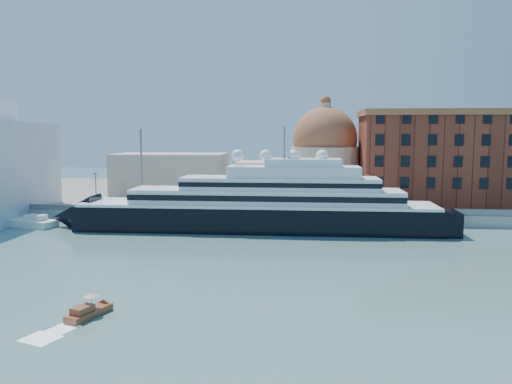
# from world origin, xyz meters

# --- Properties ---
(ground) EXTENTS (400.00, 400.00, 0.00)m
(ground) POSITION_xyz_m (0.00, 0.00, 0.00)
(ground) COLOR #3C6967
(ground) RESTS_ON ground
(quay) EXTENTS (180.00, 10.00, 2.50)m
(quay) POSITION_xyz_m (0.00, 34.00, 1.25)
(quay) COLOR gray
(quay) RESTS_ON ground
(land) EXTENTS (260.00, 72.00, 2.00)m
(land) POSITION_xyz_m (0.00, 75.00, 1.00)
(land) COLOR slate
(land) RESTS_ON ground
(quay_fence) EXTENTS (180.00, 0.10, 1.20)m
(quay_fence) POSITION_xyz_m (0.00, 29.50, 3.10)
(quay_fence) COLOR slate
(quay_fence) RESTS_ON quay
(superyacht) EXTENTS (81.99, 11.37, 24.50)m
(superyacht) POSITION_xyz_m (4.60, 23.00, 4.23)
(superyacht) COLOR black
(superyacht) RESTS_ON ground
(service_barge) EXTENTS (13.20, 7.34, 2.82)m
(service_barge) POSITION_xyz_m (-41.12, 22.39, 0.81)
(service_barge) COLOR white
(service_barge) RESTS_ON ground
(water_taxi) EXTENTS (3.60, 5.78, 2.61)m
(water_taxi) POSITION_xyz_m (-6.68, -26.74, 0.63)
(water_taxi) COLOR maroon
(water_taxi) RESTS_ON ground
(warehouse) EXTENTS (43.00, 19.00, 23.25)m
(warehouse) POSITION_xyz_m (52.00, 52.00, 13.79)
(warehouse) COLOR maroon
(warehouse) RESTS_ON land
(church) EXTENTS (66.00, 18.00, 25.50)m
(church) POSITION_xyz_m (6.39, 57.72, 10.91)
(church) COLOR beige
(church) RESTS_ON land
(lamp_posts) EXTENTS (120.80, 2.40, 18.00)m
(lamp_posts) POSITION_xyz_m (-12.67, 32.27, 9.84)
(lamp_posts) COLOR slate
(lamp_posts) RESTS_ON quay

